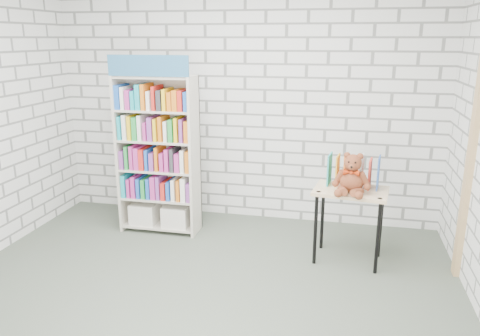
# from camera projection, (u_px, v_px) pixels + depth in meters

# --- Properties ---
(ground) EXTENTS (4.50, 4.50, 0.00)m
(ground) POSITION_uv_depth(u_px,v_px,m) (195.00, 300.00, 3.92)
(ground) COLOR #495245
(ground) RESTS_ON ground
(room_shell) EXTENTS (4.52, 4.02, 2.81)m
(room_shell) POSITION_uv_depth(u_px,v_px,m) (189.00, 85.00, 3.44)
(room_shell) COLOR silver
(room_shell) RESTS_ON ground
(bookshelf) EXTENTS (0.87, 0.34, 1.95)m
(bookshelf) POSITION_uv_depth(u_px,v_px,m) (158.00, 154.00, 5.13)
(bookshelf) COLOR beige
(bookshelf) RESTS_ON ground
(display_table) EXTENTS (0.74, 0.56, 0.73)m
(display_table) POSITION_uv_depth(u_px,v_px,m) (350.00, 200.00, 4.46)
(display_table) COLOR #DAB083
(display_table) RESTS_ON ground
(table_books) EXTENTS (0.50, 0.27, 0.28)m
(table_books) POSITION_uv_depth(u_px,v_px,m) (353.00, 172.00, 4.49)
(table_books) COLOR teal
(table_books) RESTS_ON display_table
(teddy_bear) EXTENTS (0.35, 0.33, 0.38)m
(teddy_bear) POSITION_uv_depth(u_px,v_px,m) (352.00, 177.00, 4.29)
(teddy_bear) COLOR maroon
(teddy_bear) RESTS_ON display_table
(door_trim) EXTENTS (0.05, 0.12, 2.10)m
(door_trim) POSITION_uv_depth(u_px,v_px,m) (470.00, 165.00, 4.07)
(door_trim) COLOR tan
(door_trim) RESTS_ON ground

